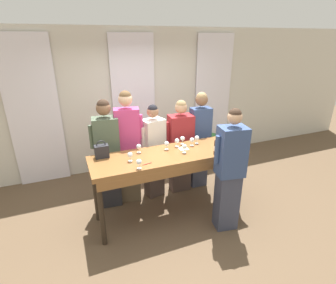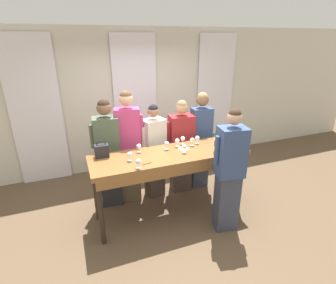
{
  "view_description": "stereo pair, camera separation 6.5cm",
  "coord_description": "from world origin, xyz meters",
  "px_view_note": "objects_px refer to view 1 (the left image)",
  "views": [
    {
      "loc": [
        -1.32,
        -3.18,
        2.6
      ],
      "look_at": [
        0.0,
        0.07,
        1.2
      ],
      "focal_mm": 28.0,
      "sensor_mm": 36.0,
      "label": 1
    },
    {
      "loc": [
        -1.26,
        -3.2,
        2.6
      ],
      "look_at": [
        0.0,
        0.07,
        1.2
      ],
      "focal_mm": 28.0,
      "sensor_mm": 36.0,
      "label": 2
    }
  ],
  "objects_px": {
    "guest_cream_sweater": "(154,151)",
    "host_pouring": "(230,171)",
    "wine_glass_front_left": "(177,141)",
    "wine_glass_front_right": "(167,144)",
    "wine_glass_center_mid": "(182,139)",
    "wine_glass_back_left": "(139,147)",
    "handbag": "(102,151)",
    "guest_navy_coat": "(200,138)",
    "guest_pink_top": "(128,146)",
    "wine_glass_center_right": "(130,155)",
    "wine_glass_center_left": "(139,162)",
    "wine_glass_back_right": "(184,147)",
    "wine_glass_near_host": "(192,140)",
    "tasting_bar": "(170,161)",
    "wine_bottle": "(217,146)",
    "wine_glass_back_mid": "(197,138)",
    "guest_olive_jacket": "(108,154)",
    "potted_plant": "(212,145)",
    "guest_striped_shirt": "(180,146)"
  },
  "relations": [
    {
      "from": "wine_glass_center_left",
      "to": "guest_cream_sweater",
      "type": "height_order",
      "value": "guest_cream_sweater"
    },
    {
      "from": "wine_glass_front_left",
      "to": "wine_glass_front_right",
      "type": "xyz_separation_m",
      "value": [
        -0.19,
        -0.05,
        0.0
      ]
    },
    {
      "from": "handbag",
      "to": "host_pouring",
      "type": "relative_size",
      "value": 0.14
    },
    {
      "from": "wine_glass_center_mid",
      "to": "guest_navy_coat",
      "type": "relative_size",
      "value": 0.07
    },
    {
      "from": "wine_glass_front_right",
      "to": "potted_plant",
      "type": "bearing_deg",
      "value": 40.17
    },
    {
      "from": "wine_glass_center_left",
      "to": "wine_glass_back_left",
      "type": "relative_size",
      "value": 1.0
    },
    {
      "from": "wine_glass_front_left",
      "to": "wine_glass_center_right",
      "type": "xyz_separation_m",
      "value": [
        -0.79,
        -0.23,
        0.0
      ]
    },
    {
      "from": "potted_plant",
      "to": "wine_glass_center_mid",
      "type": "bearing_deg",
      "value": -136.31
    },
    {
      "from": "guest_pink_top",
      "to": "potted_plant",
      "type": "distance_m",
      "value": 2.5
    },
    {
      "from": "wine_glass_center_right",
      "to": "wine_glass_near_host",
      "type": "distance_m",
      "value": 1.04
    },
    {
      "from": "wine_glass_back_right",
      "to": "host_pouring",
      "type": "bearing_deg",
      "value": -49.73
    },
    {
      "from": "wine_glass_center_mid",
      "to": "guest_pink_top",
      "type": "xyz_separation_m",
      "value": [
        -0.78,
        0.37,
        -0.14
      ]
    },
    {
      "from": "wine_glass_back_right",
      "to": "wine_bottle",
      "type": "bearing_deg",
      "value": -27.86
    },
    {
      "from": "wine_glass_center_left",
      "to": "wine_glass_back_mid",
      "type": "xyz_separation_m",
      "value": [
        1.08,
        0.48,
        -0.0
      ]
    },
    {
      "from": "wine_glass_center_mid",
      "to": "wine_glass_near_host",
      "type": "bearing_deg",
      "value": -43.33
    },
    {
      "from": "tasting_bar",
      "to": "wine_glass_back_left",
      "type": "bearing_deg",
      "value": 151.66
    },
    {
      "from": "wine_glass_front_right",
      "to": "wine_glass_center_right",
      "type": "bearing_deg",
      "value": -163.11
    },
    {
      "from": "wine_bottle",
      "to": "guest_navy_coat",
      "type": "bearing_deg",
      "value": 75.93
    },
    {
      "from": "wine_glass_front_left",
      "to": "guest_pink_top",
      "type": "xyz_separation_m",
      "value": [
        -0.66,
        0.42,
        -0.14
      ]
    },
    {
      "from": "guest_cream_sweater",
      "to": "host_pouring",
      "type": "bearing_deg",
      "value": -60.24
    },
    {
      "from": "wine_glass_center_mid",
      "to": "wine_glass_back_left",
      "type": "height_order",
      "value": "same"
    },
    {
      "from": "wine_glass_back_left",
      "to": "wine_glass_center_left",
      "type": "bearing_deg",
      "value": -106.1
    },
    {
      "from": "wine_glass_front_left",
      "to": "guest_navy_coat",
      "type": "bearing_deg",
      "value": 33.65
    },
    {
      "from": "wine_glass_back_left",
      "to": "wine_glass_front_left",
      "type": "bearing_deg",
      "value": -0.17
    },
    {
      "from": "wine_glass_front_left",
      "to": "wine_glass_back_right",
      "type": "distance_m",
      "value": 0.25
    },
    {
      "from": "wine_glass_back_right",
      "to": "guest_striped_shirt",
      "type": "height_order",
      "value": "guest_striped_shirt"
    },
    {
      "from": "wine_glass_front_right",
      "to": "wine_glass_front_left",
      "type": "bearing_deg",
      "value": 13.79
    },
    {
      "from": "wine_glass_front_left",
      "to": "wine_glass_center_mid",
      "type": "height_order",
      "value": "same"
    },
    {
      "from": "wine_glass_front_left",
      "to": "guest_navy_coat",
      "type": "height_order",
      "value": "guest_navy_coat"
    },
    {
      "from": "wine_glass_back_mid",
      "to": "tasting_bar",
      "type": "bearing_deg",
      "value": -158.63
    },
    {
      "from": "handbag",
      "to": "wine_glass_back_mid",
      "type": "xyz_separation_m",
      "value": [
        1.46,
        -0.04,
        -0.01
      ]
    },
    {
      "from": "wine_glass_center_left",
      "to": "wine_glass_front_right",
      "type": "bearing_deg",
      "value": 38.21
    },
    {
      "from": "wine_bottle",
      "to": "potted_plant",
      "type": "xyz_separation_m",
      "value": [
        1.12,
        1.87,
        -0.87
      ]
    },
    {
      "from": "tasting_bar",
      "to": "wine_glass_front_right",
      "type": "relative_size",
      "value": 17.51
    },
    {
      "from": "wine_bottle",
      "to": "wine_glass_back_mid",
      "type": "distance_m",
      "value": 0.47
    },
    {
      "from": "wine_glass_back_right",
      "to": "guest_pink_top",
      "type": "distance_m",
      "value": 0.96
    },
    {
      "from": "tasting_bar",
      "to": "wine_glass_back_mid",
      "type": "relative_size",
      "value": 17.51
    },
    {
      "from": "wine_glass_near_host",
      "to": "potted_plant",
      "type": "relative_size",
      "value": 0.22
    },
    {
      "from": "wine_bottle",
      "to": "guest_striped_shirt",
      "type": "relative_size",
      "value": 0.2
    },
    {
      "from": "handbag",
      "to": "potted_plant",
      "type": "distance_m",
      "value": 3.1
    },
    {
      "from": "wine_glass_back_right",
      "to": "host_pouring",
      "type": "height_order",
      "value": "host_pouring"
    },
    {
      "from": "wine_glass_center_left",
      "to": "wine_glass_center_mid",
      "type": "distance_m",
      "value": 1.01
    },
    {
      "from": "wine_glass_front_right",
      "to": "guest_olive_jacket",
      "type": "xyz_separation_m",
      "value": [
        -0.8,
        0.47,
        -0.22
      ]
    },
    {
      "from": "handbag",
      "to": "guest_olive_jacket",
      "type": "height_order",
      "value": "guest_olive_jacket"
    },
    {
      "from": "guest_navy_coat",
      "to": "wine_glass_near_host",
      "type": "bearing_deg",
      "value": -130.36
    },
    {
      "from": "wine_glass_back_mid",
      "to": "potted_plant",
      "type": "distance_m",
      "value": 2.02
    },
    {
      "from": "wine_glass_front_right",
      "to": "guest_pink_top",
      "type": "bearing_deg",
      "value": 135.37
    },
    {
      "from": "guest_navy_coat",
      "to": "potted_plant",
      "type": "height_order",
      "value": "guest_navy_coat"
    },
    {
      "from": "wine_bottle",
      "to": "wine_glass_back_mid",
      "type": "height_order",
      "value": "wine_bottle"
    },
    {
      "from": "wine_glass_near_host",
      "to": "tasting_bar",
      "type": "bearing_deg",
      "value": -159.19
    }
  ]
}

